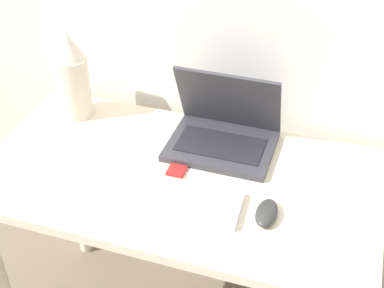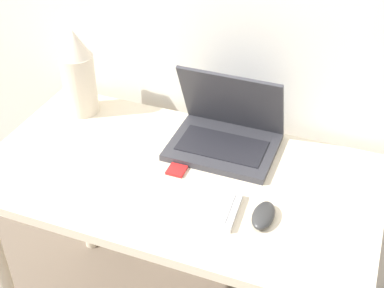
% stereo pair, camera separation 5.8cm
% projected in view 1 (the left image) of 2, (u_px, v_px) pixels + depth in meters
% --- Properties ---
extents(desk, '(1.14, 0.61, 0.73)m').
position_uv_depth(desk, '(179.00, 202.00, 1.59)').
color(desk, beige).
rests_on(desk, ground_plane).
extents(laptop, '(0.31, 0.25, 0.24)m').
position_uv_depth(laptop, '(224.00, 130.00, 1.61)').
color(laptop, '#333338').
rests_on(laptop, desk).
extents(keyboard, '(0.45, 0.17, 0.02)m').
position_uv_depth(keyboard, '(159.00, 196.00, 1.43)').
color(keyboard, silver).
rests_on(keyboard, desk).
extents(mouse, '(0.06, 0.11, 0.03)m').
position_uv_depth(mouse, '(267.00, 213.00, 1.37)').
color(mouse, '#2D2D2D').
rests_on(mouse, desk).
extents(vase, '(0.11, 0.11, 0.29)m').
position_uv_depth(vase, '(72.00, 76.00, 1.70)').
color(vase, beige).
rests_on(vase, desk).
extents(mp3_player, '(0.05, 0.05, 0.01)m').
position_uv_depth(mp3_player, '(177.00, 171.00, 1.53)').
color(mp3_player, red).
rests_on(mp3_player, desk).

